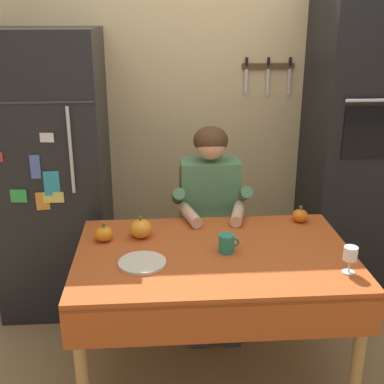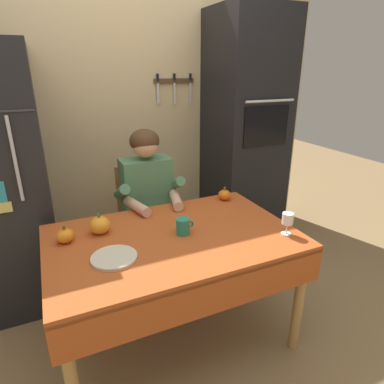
{
  "view_description": "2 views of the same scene",
  "coord_description": "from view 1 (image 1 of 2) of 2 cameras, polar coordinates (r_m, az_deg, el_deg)",
  "views": [
    {
      "loc": [
        -0.28,
        -2.17,
        1.89
      ],
      "look_at": [
        -0.1,
        0.25,
        1.01
      ],
      "focal_mm": 46.85,
      "sensor_mm": 36.0,
      "label": 1
    },
    {
      "loc": [
        -0.59,
        -1.46,
        1.64
      ],
      "look_at": [
        0.15,
        0.15,
        0.96
      ],
      "focal_mm": 30.6,
      "sensor_mm": 36.0,
      "label": 2
    }
  ],
  "objects": [
    {
      "name": "seated_person",
      "position": [
        3.09,
        2.15,
        -2.0
      ],
      "size": [
        0.47,
        0.55,
        1.25
      ],
      "color": "#38384C",
      "rests_on": "ground"
    },
    {
      "name": "serving_tray",
      "position": [
        2.44,
        -5.69,
        -8.04
      ],
      "size": [
        0.23,
        0.23,
        0.02
      ],
      "primitive_type": "cylinder",
      "color": "beige",
      "rests_on": "dining_table"
    },
    {
      "name": "coffee_mug",
      "position": [
        2.54,
        3.96,
        -5.86
      ],
      "size": [
        0.11,
        0.08,
        0.09
      ],
      "color": "#237F66",
      "rests_on": "dining_table"
    },
    {
      "name": "wine_glass",
      "position": [
        2.43,
        17.58,
        -6.85
      ],
      "size": [
        0.06,
        0.06,
        0.13
      ],
      "color": "white",
      "rests_on": "dining_table"
    },
    {
      "name": "ground_plane",
      "position": [
        2.89,
        2.54,
        -20.94
      ],
      "size": [
        10.0,
        10.0,
        0.0
      ],
      "primitive_type": "plane",
      "color": "#93754C",
      "rests_on": "ground"
    },
    {
      "name": "chair_behind_person",
      "position": [
        3.35,
        1.76,
        -4.39
      ],
      "size": [
        0.4,
        0.4,
        0.93
      ],
      "color": "#9E6B33",
      "rests_on": "ground"
    },
    {
      "name": "pumpkin_small",
      "position": [
        2.7,
        -5.85,
        -4.17
      ],
      "size": [
        0.12,
        0.12,
        0.12
      ],
      "color": "orange",
      "rests_on": "dining_table"
    },
    {
      "name": "pumpkin_large",
      "position": [
        2.96,
        12.2,
        -2.64
      ],
      "size": [
        0.09,
        0.09,
        0.1
      ],
      "color": "orange",
      "rests_on": "dining_table"
    },
    {
      "name": "dining_table",
      "position": [
        2.58,
        2.57,
        -8.69
      ],
      "size": [
        1.4,
        0.9,
        0.74
      ],
      "color": "tan",
      "rests_on": "ground"
    },
    {
      "name": "back_wall_assembly",
      "position": [
        3.58,
        1.19,
        10.42
      ],
      "size": [
        3.7,
        0.13,
        2.6
      ],
      "color": "#D1B784",
      "rests_on": "ground"
    },
    {
      "name": "wall_oven",
      "position": [
        3.54,
        18.12,
        5.18
      ],
      "size": [
        0.6,
        0.64,
        2.1
      ],
      "color": "black",
      "rests_on": "ground"
    },
    {
      "name": "pumpkin_medium",
      "position": [
        2.7,
        -9.99,
        -4.71
      ],
      "size": [
        0.1,
        0.1,
        0.1
      ],
      "color": "orange",
      "rests_on": "dining_table"
    },
    {
      "name": "refrigerator",
      "position": [
        3.35,
        -15.53,
        1.98
      ],
      "size": [
        0.68,
        0.71,
        1.8
      ],
      "color": "black",
      "rests_on": "ground"
    }
  ]
}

